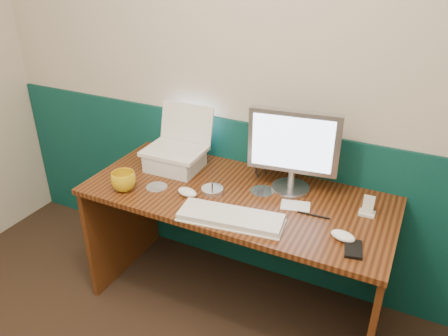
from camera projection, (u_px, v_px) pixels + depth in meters
The scene contains 19 objects.
back_wall at pixel (251, 79), 2.37m from camera, with size 3.50×0.04×2.50m, color beige.
wainscot at pixel (247, 198), 2.70m from camera, with size 3.48×0.02×1.00m, color #073131.
desk at pixel (236, 251), 2.44m from camera, with size 1.60×0.70×0.75m, color #341509.
laptop_riser at pixel (175, 161), 2.50m from camera, with size 0.29×0.24×0.10m, color silver.
laptop at pixel (173, 130), 2.41m from camera, with size 0.33×0.25×0.28m, color white, non-canonical shape.
monitor at pixel (294, 150), 2.20m from camera, with size 0.46×0.13×0.46m, color #A3A3A7, non-canonical shape.
keyboard at pixel (231, 218), 2.04m from camera, with size 0.49×0.16×0.03m, color silver.
mouse_right at pixel (343, 236), 1.91m from camera, with size 0.11×0.07×0.04m, color white.
mouse_left at pixel (187, 192), 2.24m from camera, with size 0.11×0.07×0.04m, color white.
mug at pixel (124, 181), 2.28m from camera, with size 0.13×0.13×0.10m, color gold.
camcorder at pixel (260, 160), 2.41m from camera, with size 0.08×0.12×0.19m, color #B8B9BD, non-canonical shape.
cd_spindle at pixel (212, 190), 2.27m from camera, with size 0.12×0.12×0.02m, color silver.
cd_loose_a at pixel (157, 187), 2.33m from camera, with size 0.11×0.11×0.00m, color silver.
cd_loose_b at pixel (262, 191), 2.29m from camera, with size 0.12×0.12×0.00m, color silver.
pen at pixel (314, 215), 2.08m from camera, with size 0.01×0.01×0.16m, color black.
papers at pixel (295, 206), 2.16m from camera, with size 0.14×0.09×0.00m, color silver.
dock at pixel (367, 213), 2.09m from camera, with size 0.07×0.06×0.01m, color silver.
music_player at pixel (368, 204), 2.06m from camera, with size 0.05×0.01×0.09m, color silver.
pda at pixel (353, 249), 1.85m from camera, with size 0.07×0.12×0.01m, color black.
Camera 1 is at (0.89, -0.40, 1.91)m, focal length 35.00 mm.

